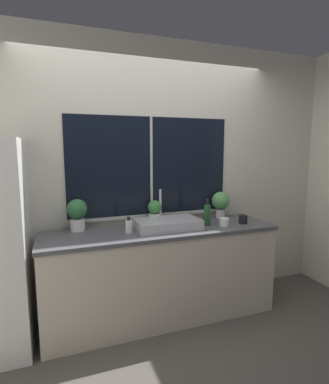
% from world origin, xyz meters
% --- Properties ---
extents(ground_plane, '(14.00, 14.00, 0.00)m').
position_xyz_m(ground_plane, '(0.00, 0.00, 0.00)').
color(ground_plane, '#4C4742').
extents(wall_back, '(8.00, 0.09, 2.70)m').
position_xyz_m(wall_back, '(0.00, 0.63, 1.35)').
color(wall_back, beige).
rests_on(wall_back, ground_plane).
extents(wall_right, '(0.06, 7.00, 2.70)m').
position_xyz_m(wall_right, '(2.09, 1.50, 1.35)').
color(wall_right, beige).
rests_on(wall_right, ground_plane).
extents(counter, '(2.20, 0.59, 0.88)m').
position_xyz_m(counter, '(0.00, 0.28, 0.44)').
color(counter, beige).
rests_on(counter, ground_plane).
extents(sink, '(0.60, 0.40, 0.35)m').
position_xyz_m(sink, '(0.06, 0.28, 0.93)').
color(sink, '#ADADB2').
rests_on(sink, counter).
extents(potted_plant_left, '(0.18, 0.18, 0.29)m').
position_xyz_m(potted_plant_left, '(-0.74, 0.49, 1.05)').
color(potted_plant_left, white).
rests_on(potted_plant_left, counter).
extents(potted_plant_center, '(0.13, 0.13, 0.24)m').
position_xyz_m(potted_plant_center, '(-0.00, 0.49, 1.00)').
color(potted_plant_center, white).
rests_on(potted_plant_center, counter).
extents(potted_plant_right, '(0.19, 0.19, 0.28)m').
position_xyz_m(potted_plant_right, '(0.75, 0.49, 1.06)').
color(potted_plant_right, white).
rests_on(potted_plant_right, counter).
extents(soap_bottle, '(0.06, 0.06, 0.15)m').
position_xyz_m(soap_bottle, '(-0.32, 0.27, 0.94)').
color(soap_bottle, white).
rests_on(soap_bottle, counter).
extents(bottle_tall, '(0.06, 0.06, 0.26)m').
position_xyz_m(bottle_tall, '(0.47, 0.26, 0.99)').
color(bottle_tall, '#235128').
rests_on(bottle_tall, counter).
extents(mug_black, '(0.08, 0.08, 0.08)m').
position_xyz_m(mug_black, '(0.84, 0.20, 0.92)').
color(mug_black, black).
rests_on(mug_black, counter).
extents(mug_white, '(0.09, 0.09, 0.08)m').
position_xyz_m(mug_white, '(0.61, 0.18, 0.92)').
color(mug_white, white).
rests_on(mug_white, counter).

